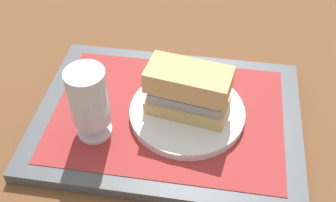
# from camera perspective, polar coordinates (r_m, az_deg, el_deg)

# --- Properties ---
(ground_plane) EXTENTS (3.00, 3.00, 0.00)m
(ground_plane) POSITION_cam_1_polar(r_m,az_deg,el_deg) (0.71, -0.00, -2.87)
(ground_plane) COLOR brown
(tray) EXTENTS (0.44, 0.32, 0.02)m
(tray) POSITION_cam_1_polar(r_m,az_deg,el_deg) (0.70, -0.00, -2.32)
(tray) COLOR #4C5156
(tray) RESTS_ON ground_plane
(placemat) EXTENTS (0.38, 0.27, 0.00)m
(placemat) POSITION_cam_1_polar(r_m,az_deg,el_deg) (0.69, -0.00, -1.72)
(placemat) COLOR #9E2D2D
(placemat) RESTS_ON tray
(plate) EXTENTS (0.19, 0.19, 0.01)m
(plate) POSITION_cam_1_polar(r_m,az_deg,el_deg) (0.68, 2.65, -1.56)
(plate) COLOR white
(plate) RESTS_ON placemat
(sandwich) EXTENTS (0.14, 0.08, 0.08)m
(sandwich) POSITION_cam_1_polar(r_m,az_deg,el_deg) (0.65, 2.51, 1.55)
(sandwich) COLOR tan
(sandwich) RESTS_ON plate
(beer_glass) EXTENTS (0.06, 0.06, 0.12)m
(beer_glass) POSITION_cam_1_polar(r_m,az_deg,el_deg) (0.63, -10.80, -0.02)
(beer_glass) COLOR silver
(beer_glass) RESTS_ON placemat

